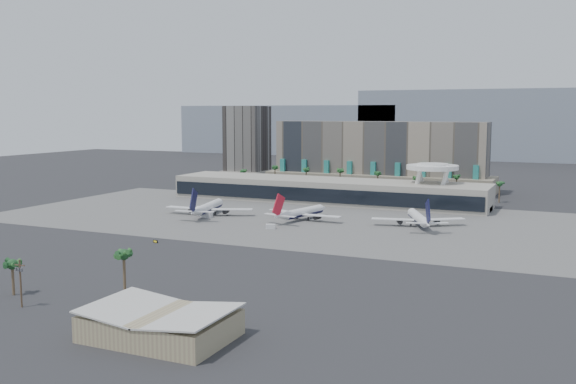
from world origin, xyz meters
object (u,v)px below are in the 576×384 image
at_px(utility_pole, 20,279).
at_px(taxiway_sign, 155,241).
at_px(service_vehicle_b, 271,226).
at_px(airliner_left, 208,207).
at_px(service_vehicle_a, 207,215).
at_px(airliner_centre, 302,212).
at_px(airliner_right, 419,218).

height_order(utility_pole, taxiway_sign, utility_pole).
bearing_deg(utility_pole, service_vehicle_b, 85.44).
relative_size(airliner_left, service_vehicle_a, 8.46).
height_order(airliner_centre, airliner_right, airliner_right).
distance_m(utility_pole, airliner_left, 144.12).
xyz_separation_m(airliner_right, service_vehicle_a, (-93.32, -16.99, -2.31)).
bearing_deg(airliner_centre, service_vehicle_a, -151.15).
bearing_deg(service_vehicle_a, utility_pole, -75.14).
bearing_deg(service_vehicle_a, taxiway_sign, -74.86).
relative_size(service_vehicle_b, taxiway_sign, 1.70).
height_order(utility_pole, service_vehicle_b, utility_pole).
xyz_separation_m(utility_pole, service_vehicle_a, (-29.31, 135.06, -5.90)).
xyz_separation_m(utility_pole, service_vehicle_b, (9.68, 121.34, -6.14)).
bearing_deg(airliner_left, airliner_right, -4.93).
xyz_separation_m(airliner_left, service_vehicle_a, (2.63, -5.44, -2.55)).
height_order(airliner_centre, taxiway_sign, airliner_centre).
bearing_deg(taxiway_sign, utility_pole, -64.18).
bearing_deg(utility_pole, airliner_right, 67.17).
distance_m(airliner_centre, taxiway_sign, 74.39).
relative_size(utility_pole, airliner_right, 0.31).
relative_size(airliner_right, service_vehicle_b, 9.83).
distance_m(airliner_centre, airliner_right, 51.52).
bearing_deg(airliner_left, utility_pole, -88.99).
distance_m(airliner_left, service_vehicle_a, 6.56).
relative_size(utility_pole, airliner_centre, 0.31).
distance_m(airliner_left, taxiway_sign, 63.87).
distance_m(airliner_left, service_vehicle_b, 45.91).
bearing_deg(airliner_right, taxiway_sign, -161.73).
height_order(airliner_left, service_vehicle_b, airliner_left).
xyz_separation_m(airliner_left, airliner_right, (95.95, 11.55, -0.24)).
distance_m(utility_pole, airliner_centre, 147.38).
height_order(airliner_centre, service_vehicle_a, airliner_centre).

